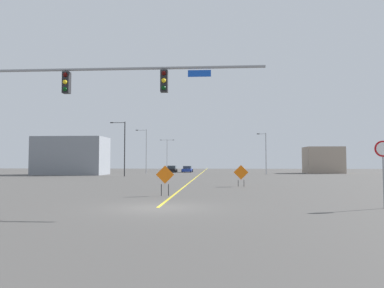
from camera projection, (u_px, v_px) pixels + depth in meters
name	position (u px, v px, depth m)	size (l,w,h in m)	color
ground	(158.00, 208.00, 16.73)	(205.27, 205.27, 0.00)	#4C4947
road_centre_stripe	(202.00, 173.00, 73.56)	(0.16, 114.04, 0.01)	yellow
traffic_signal_assembly	(67.00, 94.00, 17.29)	(14.48, 0.44, 7.28)	gray
stop_sign	(383.00, 161.00, 16.60)	(0.76, 0.07, 3.15)	gray
street_lamp_far_left	(124.00, 146.00, 54.43)	(2.36, 0.24, 8.37)	black
street_lamp_far_right	(167.00, 152.00, 96.58)	(3.83, 0.24, 8.34)	gray
street_lamp_near_left	(265.00, 151.00, 63.15)	(1.65, 0.24, 7.33)	gray
street_lamp_mid_right	(146.00, 149.00, 68.81)	(2.16, 0.24, 8.51)	gray
construction_sign_median_far	(165.00, 176.00, 22.78)	(1.16, 0.26, 1.93)	orange
construction_sign_right_lane	(241.00, 173.00, 31.38)	(1.29, 0.17, 1.90)	orange
car_blue_approaching	(187.00, 169.00, 76.37)	(2.26, 4.10, 1.35)	#1E389E
car_black_mid	(172.00, 169.00, 74.79)	(2.08, 4.48, 1.44)	black
roadside_building_west	(71.00, 156.00, 61.10)	(11.78, 6.24, 6.45)	gray
roadside_building_east	(323.00, 160.00, 69.70)	(7.02, 5.06, 5.14)	gray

